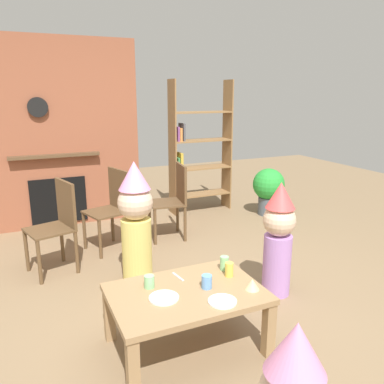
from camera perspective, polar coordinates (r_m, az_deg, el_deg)
name	(u,v)px	position (r m, az deg, el deg)	size (l,w,h in m)	color
ground_plane	(195,303)	(3.41, 0.48, -16.01)	(12.00, 12.00, 0.00)	#846B4C
brick_fireplace_feature	(52,135)	(5.31, -19.81, 7.82)	(2.20, 0.28, 2.40)	#935138
bookshelf	(197,152)	(5.66, 0.70, 5.88)	(0.90, 0.28, 1.90)	olive
coffee_table	(186,300)	(2.74, -0.83, -15.52)	(1.02, 0.70, 0.43)	#9E7A51
paper_cup_near_left	(229,269)	(2.89, 5.47, -11.24)	(0.06, 0.06, 0.10)	#F2CC4C
paper_cup_near_right	(224,263)	(2.98, 4.77, -10.36)	(0.06, 0.06, 0.11)	#8CD18C
paper_cup_center	(207,282)	(2.72, 2.18, -13.01)	(0.07, 0.07, 0.09)	#669EE0
paper_cup_far_left	(149,282)	(2.74, -6.29, -12.93)	(0.07, 0.07, 0.09)	#8CD18C
paper_plate_front	(164,298)	(2.62, -4.14, -15.22)	(0.20, 0.20, 0.01)	white
paper_plate_rear	(222,301)	(2.59, 4.48, -15.69)	(0.19, 0.19, 0.01)	white
birthday_cake_slice	(252,284)	(2.74, 8.82, -13.22)	(0.10, 0.10, 0.08)	#EAC68C
table_fork	(178,277)	(2.89, -2.07, -12.31)	(0.15, 0.02, 0.01)	silver
child_in_pink	(278,236)	(3.43, 12.56, -6.36)	(0.28, 0.28, 1.01)	#B27FCC
child_by_the_chairs	(136,220)	(3.56, -8.23, -4.11)	(0.32, 0.32, 1.15)	#E0CC66
dining_chair_left	(58,221)	(4.02, -19.05, -4.04)	(0.49, 0.49, 0.90)	brown
dining_chair_middle	(113,204)	(4.43, -11.58, -1.79)	(0.50, 0.50, 0.90)	brown
dining_chair_right	(174,197)	(4.67, -2.66, -0.69)	(0.45, 0.45, 0.90)	brown
potted_plant_tall	(268,188)	(5.67, 11.16, 0.58)	(0.45, 0.45, 0.68)	#4C5660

